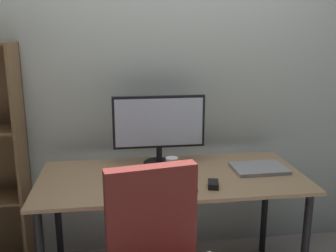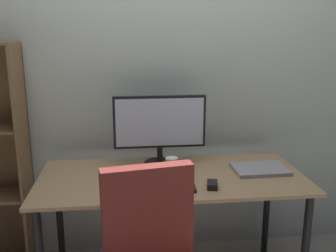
% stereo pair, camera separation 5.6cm
% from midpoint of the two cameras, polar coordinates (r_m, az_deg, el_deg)
% --- Properties ---
extents(back_wall, '(6.40, 0.10, 2.60)m').
position_cam_midpoint_polar(back_wall, '(2.62, -0.22, 8.28)').
color(back_wall, beige).
rests_on(back_wall, ground).
extents(desk, '(1.55, 0.70, 0.74)m').
position_cam_midpoint_polar(desk, '(2.27, 1.26, -9.48)').
color(desk, tan).
rests_on(desk, ground).
extents(monitor, '(0.58, 0.20, 0.44)m').
position_cam_midpoint_polar(monitor, '(2.36, -0.58, 0.08)').
color(monitor, black).
rests_on(monitor, desk).
extents(keyboard, '(0.29, 0.12, 0.02)m').
position_cam_midpoint_polar(keyboard, '(2.05, 0.83, -9.36)').
color(keyboard, black).
rests_on(keyboard, desk).
extents(mouse, '(0.08, 0.11, 0.03)m').
position_cam_midpoint_polar(mouse, '(2.09, 7.47, -8.79)').
color(mouse, black).
rests_on(mouse, desk).
extents(coffee_mug, '(0.09, 0.07, 0.11)m').
position_cam_midpoint_polar(coffee_mug, '(2.23, 1.29, -6.11)').
color(coffee_mug, white).
rests_on(coffee_mug, desk).
extents(laptop, '(0.32, 0.24, 0.02)m').
position_cam_midpoint_polar(laptop, '(2.38, 14.33, -6.31)').
color(laptop, '#99999E').
rests_on(laptop, desk).
extents(paper_sheet, '(0.27, 0.34, 0.00)m').
position_cam_midpoint_polar(paper_sheet, '(2.02, -4.71, -10.00)').
color(paper_sheet, white).
rests_on(paper_sheet, desk).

